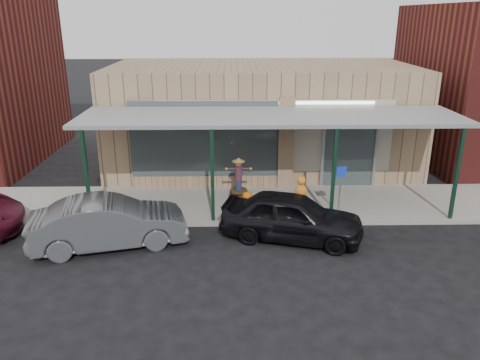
{
  "coord_description": "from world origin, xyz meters",
  "views": [
    {
      "loc": [
        -1.24,
        -10.93,
        6.07
      ],
      "look_at": [
        -0.97,
        2.6,
        1.28
      ],
      "focal_mm": 35.0,
      "sensor_mm": 36.0,
      "label": 1
    }
  ],
  "objects_px": {
    "parked_sedan": "(292,216)",
    "car_grey": "(109,223)",
    "handicap_sign": "(340,184)",
    "barrel_pumpkin": "(247,204)",
    "barrel_scarecrow": "(239,186)"
  },
  "relations": [
    {
      "from": "barrel_scarecrow",
      "to": "car_grey",
      "type": "height_order",
      "value": "barrel_scarecrow"
    },
    {
      "from": "barrel_pumpkin",
      "to": "car_grey",
      "type": "distance_m",
      "value": 4.36
    },
    {
      "from": "handicap_sign",
      "to": "parked_sedan",
      "type": "relative_size",
      "value": 0.37
    },
    {
      "from": "handicap_sign",
      "to": "parked_sedan",
      "type": "height_order",
      "value": "handicap_sign"
    },
    {
      "from": "handicap_sign",
      "to": "parked_sedan",
      "type": "xyz_separation_m",
      "value": [
        -1.63,
        -1.28,
        -0.49
      ]
    },
    {
      "from": "barrel_scarecrow",
      "to": "parked_sedan",
      "type": "relative_size",
      "value": 0.35
    },
    {
      "from": "barrel_pumpkin",
      "to": "handicap_sign",
      "type": "xyz_separation_m",
      "value": [
        2.83,
        -0.35,
        0.78
      ]
    },
    {
      "from": "handicap_sign",
      "to": "barrel_scarecrow",
      "type": "bearing_deg",
      "value": 144.37
    },
    {
      "from": "barrel_scarecrow",
      "to": "car_grey",
      "type": "xyz_separation_m",
      "value": [
        -3.61,
        -2.95,
        0.04
      ]
    },
    {
      "from": "parked_sedan",
      "to": "car_grey",
      "type": "relative_size",
      "value": 1.02
    },
    {
      "from": "handicap_sign",
      "to": "car_grey",
      "type": "height_order",
      "value": "handicap_sign"
    },
    {
      "from": "parked_sedan",
      "to": "barrel_pumpkin",
      "type": "bearing_deg",
      "value": 52.41
    },
    {
      "from": "barrel_pumpkin",
      "to": "car_grey",
      "type": "xyz_separation_m",
      "value": [
        -3.87,
        -1.98,
        0.29
      ]
    },
    {
      "from": "parked_sedan",
      "to": "car_grey",
      "type": "height_order",
      "value": "parked_sedan"
    },
    {
      "from": "handicap_sign",
      "to": "car_grey",
      "type": "bearing_deg",
      "value": -178.81
    }
  ]
}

